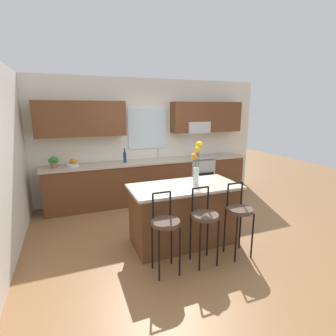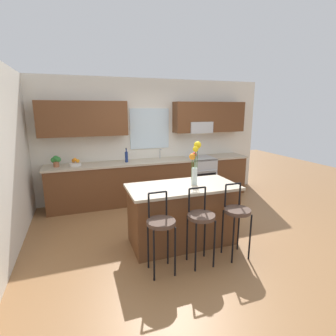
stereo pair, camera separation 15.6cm
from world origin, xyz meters
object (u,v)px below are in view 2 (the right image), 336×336
(bar_stool_far, at_px, (237,214))
(bottle_olive_oil, at_px, (126,157))
(kitchen_island, at_px, (182,214))
(flower_vase, at_px, (195,161))
(bar_stool_middle, at_px, (201,220))
(bar_stool_near, at_px, (161,226))
(potted_plant_small, at_px, (56,161))
(fruit_bowl_oranges, at_px, (75,163))
(oven_range, at_px, (200,176))

(bar_stool_far, relative_size, bottle_olive_oil, 3.41)
(kitchen_island, xyz_separation_m, flower_vase, (0.19, -0.00, 0.82))
(bar_stool_middle, bearing_deg, bar_stool_far, 0.00)
(bar_stool_near, relative_size, potted_plant_small, 4.59)
(fruit_bowl_oranges, bearing_deg, kitchen_island, -52.88)
(flower_vase, relative_size, bottle_olive_oil, 2.16)
(bar_stool_near, bearing_deg, oven_range, 54.82)
(flower_vase, xyz_separation_m, bottle_olive_oil, (-0.66, 2.01, -0.25))
(bar_stool_near, xyz_separation_m, flower_vase, (0.74, 0.62, 0.65))
(oven_range, xyz_separation_m, fruit_bowl_oranges, (-2.80, 0.03, 0.51))
(bottle_olive_oil, bearing_deg, oven_range, -0.80)
(bottle_olive_oil, bearing_deg, kitchen_island, -76.67)
(kitchen_island, bearing_deg, bar_stool_near, -131.51)
(bar_stool_middle, height_order, potted_plant_small, potted_plant_small)
(bar_stool_far, bearing_deg, kitchen_island, 131.51)
(oven_range, relative_size, potted_plant_small, 4.05)
(bar_stool_near, bearing_deg, bar_stool_far, 0.00)
(oven_range, relative_size, bar_stool_near, 0.88)
(oven_range, relative_size, bar_stool_middle, 0.88)
(kitchen_island, relative_size, bottle_olive_oil, 5.41)
(kitchen_island, relative_size, bar_stool_middle, 1.59)
(oven_range, relative_size, flower_vase, 1.40)
(bottle_olive_oil, height_order, potted_plant_small, bottle_olive_oil)
(potted_plant_small, bearing_deg, fruit_bowl_oranges, 0.60)
(bar_stool_middle, bearing_deg, kitchen_island, 90.00)
(fruit_bowl_oranges, distance_m, bottle_olive_oil, 1.05)
(bar_stool_near, bearing_deg, bar_stool_middle, 0.00)
(flower_vase, bearing_deg, bar_stool_near, -139.98)
(oven_range, height_order, bottle_olive_oil, bottle_olive_oil)
(bar_stool_middle, relative_size, flower_vase, 1.58)
(bar_stool_far, xyz_separation_m, bottle_olive_oil, (-1.02, 2.63, 0.41))
(bar_stool_near, distance_m, fruit_bowl_oranges, 2.82)
(kitchen_island, bearing_deg, flower_vase, -0.27)
(bar_stool_middle, height_order, fruit_bowl_oranges, fruit_bowl_oranges)
(bar_stool_middle, distance_m, bottle_olive_oil, 2.70)
(oven_range, xyz_separation_m, flower_vase, (-1.09, -1.98, 0.83))
(flower_vase, bearing_deg, kitchen_island, 179.73)
(flower_vase, xyz_separation_m, potted_plant_small, (-2.06, 2.01, -0.24))
(bar_stool_middle, relative_size, bottle_olive_oil, 3.41)
(oven_range, xyz_separation_m, potted_plant_small, (-3.16, 0.02, 0.59))
(bar_stool_near, height_order, flower_vase, flower_vase)
(oven_range, distance_m, bottle_olive_oil, 1.85)
(potted_plant_small, bearing_deg, bar_stool_middle, -54.49)
(bar_stool_near, height_order, fruit_bowl_oranges, fruit_bowl_oranges)
(oven_range, height_order, kitchen_island, same)
(bar_stool_near, xyz_separation_m, bar_stool_middle, (0.55, 0.00, 0.00))
(oven_range, bearing_deg, bottle_olive_oil, 179.20)
(kitchen_island, distance_m, bar_stool_far, 0.85)
(bar_stool_middle, height_order, bar_stool_far, same)
(bar_stool_middle, xyz_separation_m, bar_stool_far, (0.55, 0.00, 0.00))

